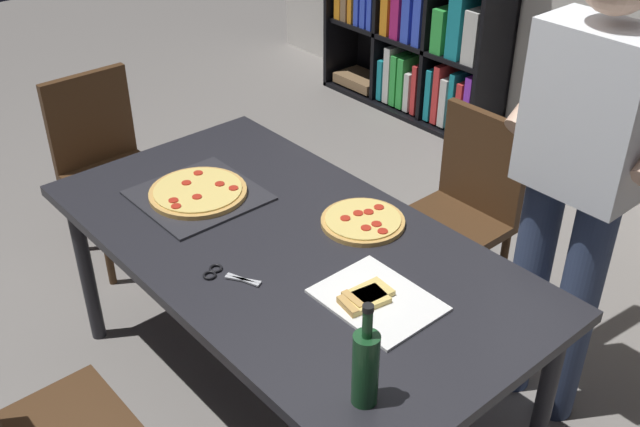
# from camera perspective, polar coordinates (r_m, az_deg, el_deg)

# --- Properties ---
(ground_plane) EXTENTS (12.00, 12.00, 0.00)m
(ground_plane) POSITION_cam_1_polar(r_m,az_deg,el_deg) (3.04, -2.20, -13.85)
(ground_plane) COLOR gray
(dining_table) EXTENTS (1.83, 0.97, 0.75)m
(dining_table) POSITION_cam_1_polar(r_m,az_deg,el_deg) (2.59, -2.51, -3.36)
(dining_table) COLOR #232328
(dining_table) RESTS_ON ground_plane
(chair_far_side) EXTENTS (0.42, 0.42, 0.90)m
(chair_far_side) POSITION_cam_1_polar(r_m,az_deg,el_deg) (3.27, 10.92, 0.79)
(chair_far_side) COLOR #472D19
(chair_far_side) RESTS_ON ground_plane
(chair_left_end) EXTENTS (0.42, 0.42, 0.90)m
(chair_left_end) POSITION_cam_1_polar(r_m,az_deg,el_deg) (3.72, -16.10, 4.18)
(chair_left_end) COLOR #472D19
(chair_left_end) RESTS_ON ground_plane
(person_serving_pizza) EXTENTS (0.55, 0.54, 1.75)m
(person_serving_pizza) POSITION_cam_1_polar(r_m,az_deg,el_deg) (2.59, 19.29, 2.90)
(person_serving_pizza) COLOR #38476B
(person_serving_pizza) RESTS_ON ground_plane
(pepperoni_pizza_on_tray) EXTENTS (0.43, 0.43, 0.04)m
(pepperoni_pizza_on_tray) POSITION_cam_1_polar(r_m,az_deg,el_deg) (2.83, -9.30, 1.54)
(pepperoni_pizza_on_tray) COLOR #2D2D33
(pepperoni_pizza_on_tray) RESTS_ON dining_table
(pizza_slices_on_towel) EXTENTS (0.36, 0.28, 0.03)m
(pizza_slices_on_towel) POSITION_cam_1_polar(r_m,az_deg,el_deg) (2.29, 4.05, -6.57)
(pizza_slices_on_towel) COLOR white
(pizza_slices_on_towel) RESTS_ON dining_table
(wine_bottle) EXTENTS (0.07, 0.07, 0.32)m
(wine_bottle) POSITION_cam_1_polar(r_m,az_deg,el_deg) (1.91, 3.50, -11.59)
(wine_bottle) COLOR #194723
(wine_bottle) RESTS_ON dining_table
(kitchen_scissors) EXTENTS (0.20, 0.13, 0.01)m
(kitchen_scissors) POSITION_cam_1_polar(r_m,az_deg,el_deg) (2.41, -7.40, -4.65)
(kitchen_scissors) COLOR silver
(kitchen_scissors) RESTS_ON dining_table
(second_pizza_plain) EXTENTS (0.30, 0.30, 0.03)m
(second_pizza_plain) POSITION_cam_1_polar(r_m,az_deg,el_deg) (2.64, 3.30, -0.58)
(second_pizza_plain) COLOR tan
(second_pizza_plain) RESTS_ON dining_table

